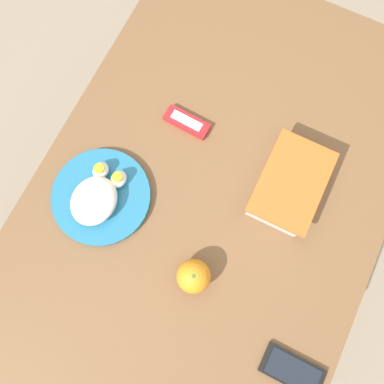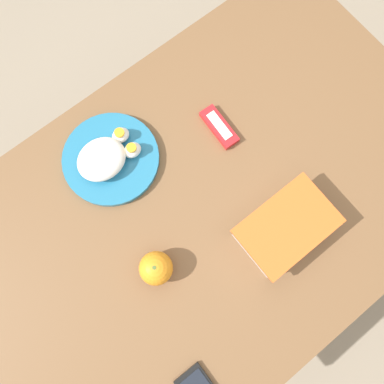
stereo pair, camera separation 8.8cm
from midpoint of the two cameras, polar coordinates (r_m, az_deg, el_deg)
The scene contains 7 objects.
ground_plane at distance 1.68m, azimuth 0.26°, elevation -6.28°, with size 10.00×10.00×0.00m, color gray.
table at distance 1.03m, azimuth 0.42°, elevation -1.95°, with size 1.27×0.83×0.77m.
food_container at distance 0.90m, azimuth 11.87°, elevation 0.34°, with size 0.22×0.14×0.07m.
orange_fruit at distance 0.86m, azimuth -2.71°, elevation -13.35°, with size 0.08×0.08×0.08m.
rice_plate at distance 0.93m, azimuth -16.57°, elevation -1.26°, with size 0.24×0.24×0.07m.
candy_bar at distance 0.96m, azimuth -3.41°, elevation 10.04°, with size 0.05×0.12×0.02m.
cell_phone at distance 0.93m, azimuth 12.25°, elevation -25.66°, with size 0.07×0.14×0.01m.
Camera 1 is at (0.21, 0.05, 1.67)m, focal length 35.00 mm.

